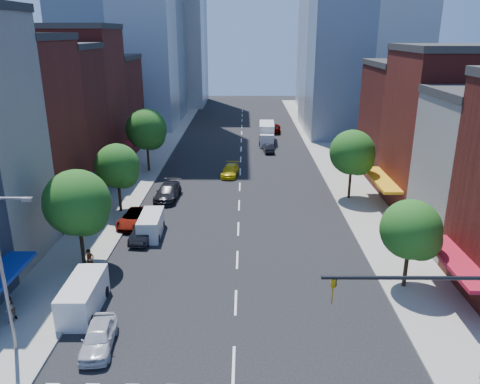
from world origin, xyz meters
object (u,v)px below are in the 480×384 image
Objects in this scene: traffic_car_oncoming at (268,148)px; pedestrian_near at (90,261)px; pedestrian_far at (9,309)px; parked_car_front at (98,337)px; cargo_van_near at (83,297)px; parked_car_rear at (168,192)px; box_truck at (267,134)px; parked_car_second at (145,232)px; traffic_car_far at (275,128)px; taxi at (230,171)px; cargo_van_far at (151,225)px; parked_car_third at (134,218)px.

traffic_car_oncoming is 39.40m from pedestrian_near.
traffic_car_oncoming is at bearing 167.93° from pedestrian_far.
cargo_van_near reaches higher than parked_car_front.
box_truck is (11.52, 26.63, 0.64)m from parked_car_rear.
box_truck is at bearing 78.55° from parked_car_second.
traffic_car_oncoming is at bearing 86.82° from traffic_car_far.
traffic_car_far is (15.35, 55.36, -0.24)m from cargo_van_near.
taxi is (6.29, 32.95, -0.04)m from parked_car_front.
traffic_car_far is at bearing 81.84° from taxi.
taxi is 26.44m from pedestrian_near.
box_truck reaches higher than traffic_car_oncoming.
pedestrian_near is 1.13× the size of pedestrian_far.
box_truck is 45.27m from pedestrian_near.
pedestrian_near is (-16.36, -50.67, 0.30)m from traffic_car_far.
pedestrian_near reaches higher than parked_car_second.
traffic_car_far is at bearing 73.62° from cargo_van_near.
taxi is at bearing -103.95° from box_truck.
box_truck reaches higher than traffic_car_far.
traffic_car_oncoming is at bearing 67.03° from cargo_van_far.
taxi is at bearing 168.45° from pedestrian_far.
parked_car_front is 0.54× the size of box_truck.
box_truck reaches higher than parked_car_front.
parked_car_front is 1.06× the size of traffic_car_oncoming.
parked_car_front is at bearing -130.22° from pedestrian_near.
parked_car_third is 30.48m from traffic_car_oncoming.
cargo_van_far is 0.97× the size of traffic_car_far.
parked_car_front is 2.46× the size of pedestrian_far.
parked_car_third is 9.37m from pedestrian_near.
parked_car_second is 19.76m from taxi.
traffic_car_oncoming is at bearing 71.04° from cargo_van_near.
parked_car_second is 38.62m from box_truck.
traffic_car_far is 53.25m from pedestrian_near.
cargo_van_far is at bearing -42.68° from parked_car_third.
cargo_van_far is (0.00, -9.25, 0.14)m from parked_car_rear.
parked_car_third is at bearing 90.88° from parked_car_front.
traffic_car_oncoming is (11.49, 20.39, -0.15)m from parked_car_rear.
parked_car_rear reaches higher than parked_car_third.
parked_car_third is at bearing -109.81° from box_truck.
box_truck reaches higher than pedestrian_far.
cargo_van_near is at bearing -101.51° from cargo_van_far.
cargo_van_far is at bearing 165.48° from pedestrian_far.
traffic_car_far is at bearing 76.07° from parked_car_third.
taxi is 18.89m from box_truck.
parked_car_rear is at bearing 84.36° from parked_car_front.
cargo_van_near is (0.00, -14.00, 0.36)m from parked_car_third.
pedestrian_near is at bearing -89.70° from parked_car_third.
parked_car_second is 0.89× the size of cargo_van_near.
parked_car_third is 44.12m from traffic_car_far.
pedestrian_far is at bearing 153.92° from parked_car_front.
box_truck is at bearing 74.50° from parked_car_third.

